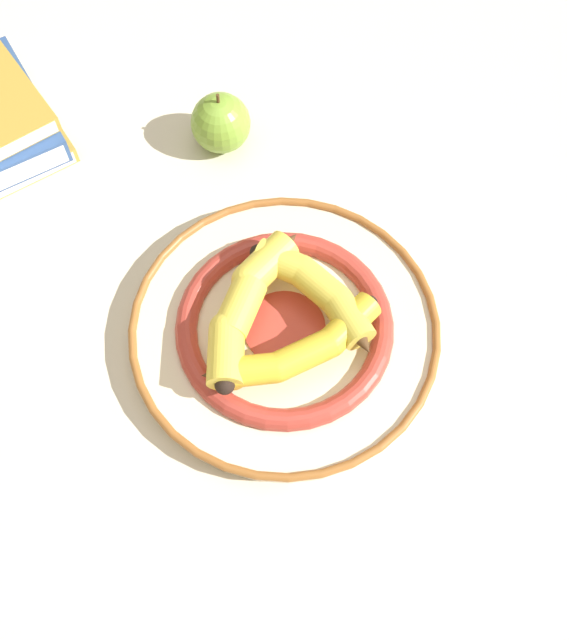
# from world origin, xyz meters

# --- Properties ---
(ground_plane) EXTENTS (2.80, 2.80, 0.00)m
(ground_plane) POSITION_xyz_m (0.00, 0.00, 0.00)
(ground_plane) COLOR beige
(decorative_bowl) EXTENTS (0.34, 0.34, 0.04)m
(decorative_bowl) POSITION_xyz_m (0.03, 0.02, 0.02)
(decorative_bowl) COLOR beige
(decorative_bowl) RESTS_ON ground_plane
(banana_a) EXTENTS (0.07, 0.21, 0.03)m
(banana_a) POSITION_xyz_m (0.08, 0.01, 0.05)
(banana_a) COLOR gold
(banana_a) RESTS_ON decorative_bowl
(banana_b) EXTENTS (0.18, 0.07, 0.04)m
(banana_b) POSITION_xyz_m (0.03, 0.07, 0.06)
(banana_b) COLOR gold
(banana_b) RESTS_ON decorative_bowl
(banana_c) EXTENTS (0.13, 0.18, 0.04)m
(banana_c) POSITION_xyz_m (-0.00, -0.00, 0.06)
(banana_c) COLOR yellow
(banana_c) RESTS_ON decorative_bowl
(apple) EXTENTS (0.08, 0.08, 0.09)m
(apple) POSITION_xyz_m (-0.24, 0.12, 0.04)
(apple) COLOR olive
(apple) RESTS_ON ground_plane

